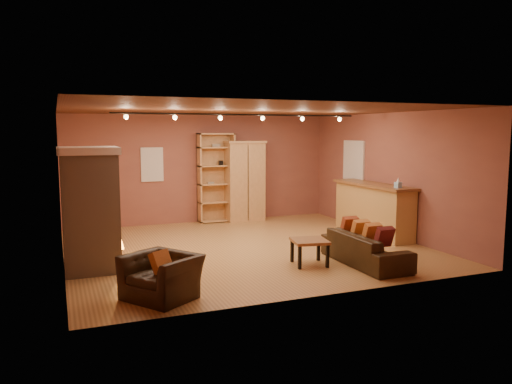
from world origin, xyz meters
name	(u,v)px	position (x,y,z in m)	size (l,w,h in m)	color
floor	(246,248)	(0.00, 0.00, 0.00)	(7.00, 7.00, 0.00)	olive
ceiling	(245,110)	(0.00, 0.00, 2.80)	(7.00, 7.00, 0.00)	#562F1B
back_wall	(202,169)	(0.00, 3.25, 1.40)	(7.00, 0.02, 2.80)	brown
left_wall	(60,187)	(-3.50, 0.00, 1.40)	(0.02, 6.50, 2.80)	brown
right_wall	(388,175)	(3.50, 0.00, 1.40)	(0.02, 6.50, 2.80)	brown
fireplace	(91,210)	(-3.04, -0.60, 1.06)	(1.01, 0.98, 2.12)	tan
back_window	(152,165)	(-1.30, 3.23, 1.55)	(0.56, 0.04, 0.86)	silver
bookcase	(216,177)	(0.34, 3.13, 1.19)	(0.96, 0.37, 2.34)	tan
armoire	(245,181)	(1.10, 2.98, 1.07)	(1.05, 0.60, 2.13)	tan
bar_counter	(373,209)	(3.20, 0.13, 0.60)	(0.66, 2.49, 1.19)	tan
tissue_box	(398,184)	(3.15, -0.81, 1.28)	(0.13, 0.13, 0.22)	#94C6ED
right_window	(354,160)	(3.47, 1.40, 1.65)	(0.05, 0.90, 1.00)	silver
loveseat	(365,243)	(1.55, -2.00, 0.39)	(0.58, 1.93, 0.79)	black
armchair	(161,269)	(-2.23, -2.48, 0.43)	(1.07, 1.16, 0.85)	black
coffee_table	(310,243)	(0.59, -1.67, 0.39)	(0.71, 0.71, 0.46)	brown
track_rail	(242,116)	(0.00, 0.20, 2.69)	(5.20, 0.09, 0.13)	black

